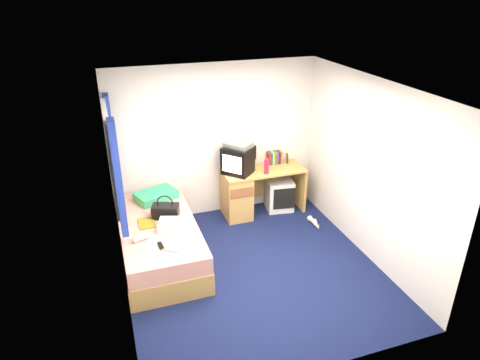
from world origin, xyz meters
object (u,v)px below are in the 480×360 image
object	(u,v)px
crt_tv	(238,160)
colour_swatch_fan	(169,250)
remote_control	(161,246)
handbag	(165,211)
water_bottle	(141,238)
pink_water_bottle	(267,167)
bed	(159,241)
picture_frame	(287,158)
storage_cube	(279,194)
desk	(247,191)
aerosol_can	(254,165)
magazine	(147,223)
towel	(172,225)
pillow	(156,196)
vcr	(238,145)
white_heels	(315,223)

from	to	relation	value
crt_tv	colour_swatch_fan	xyz separation A→B (m)	(-1.34, -1.44, -0.41)
colour_swatch_fan	remote_control	world-z (taller)	remote_control
handbag	water_bottle	bearing A→B (deg)	-110.24
pink_water_bottle	handbag	size ratio (longest dim) A/B	0.56
water_bottle	bed	bearing A→B (deg)	53.60
picture_frame	remote_control	distance (m)	2.75
storage_cube	remote_control	xyz separation A→B (m)	(-2.14, -1.33, 0.29)
colour_swatch_fan	remote_control	distance (m)	0.14
bed	water_bottle	size ratio (longest dim) A/B	10.00
colour_swatch_fan	picture_frame	bearing A→B (deg)	35.33
desk	aerosol_can	xyz separation A→B (m)	(0.11, -0.01, 0.44)
magazine	towel	bearing A→B (deg)	-37.56
picture_frame	water_bottle	size ratio (longest dim) A/B	0.70
pink_water_bottle	remote_control	world-z (taller)	pink_water_bottle
pillow	magazine	world-z (taller)	pillow
crt_tv	colour_swatch_fan	bearing A→B (deg)	-86.18
pillow	handbag	xyz separation A→B (m)	(0.04, -0.56, 0.03)
vcr	white_heels	distance (m)	1.69
picture_frame	magazine	bearing A→B (deg)	-144.03
magazine	white_heels	size ratio (longest dim) A/B	0.83
pillow	handbag	world-z (taller)	handbag
storage_cube	vcr	world-z (taller)	vcr
magazine	white_heels	distance (m)	2.59
pink_water_bottle	aerosol_can	world-z (taller)	pink_water_bottle
vcr	handbag	size ratio (longest dim) A/B	0.96
vcr	handbag	bearing A→B (deg)	-101.94
storage_cube	vcr	xyz separation A→B (m)	(-0.70, 0.00, 0.95)
bed	picture_frame	bearing A→B (deg)	21.89
crt_tv	picture_frame	xyz separation A→B (m)	(0.89, 0.14, -0.14)
bed	pink_water_bottle	size ratio (longest dim) A/B	9.01
aerosol_can	storage_cube	bearing A→B (deg)	1.81
white_heels	crt_tv	bearing A→B (deg)	145.74
towel	vcr	bearing A→B (deg)	38.36
vcr	white_heels	world-z (taller)	vcr
aerosol_can	pink_water_bottle	bearing A→B (deg)	-46.36
colour_swatch_fan	white_heels	distance (m)	2.53
bed	colour_swatch_fan	distance (m)	0.73
handbag	magazine	world-z (taller)	handbag
pillow	vcr	world-z (taller)	vcr
aerosol_can	white_heels	xyz separation A→B (m)	(0.76, -0.68, -0.81)
pink_water_bottle	colour_swatch_fan	distance (m)	2.18
towel	water_bottle	distance (m)	0.44
crt_tv	white_heels	size ratio (longest dim) A/B	1.69
crt_tv	white_heels	distance (m)	1.54
pillow	storage_cube	xyz separation A→B (m)	(2.00, 0.09, -0.34)
vcr	colour_swatch_fan	distance (m)	2.08
handbag	pink_water_bottle	bearing A→B (deg)	34.94
picture_frame	aerosol_can	size ratio (longest dim) A/B	0.70
towel	crt_tv	bearing A→B (deg)	38.35
magazine	pillow	bearing A→B (deg)	70.72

